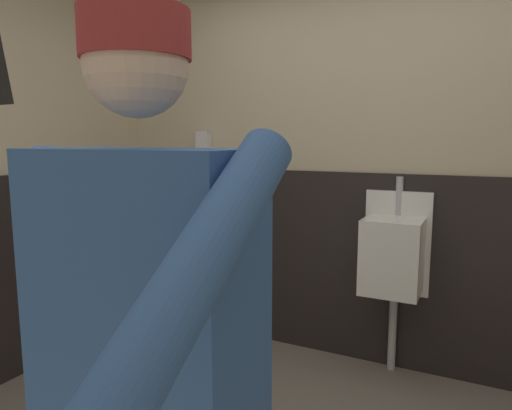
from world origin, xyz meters
TOP-DOWN VIEW (x-y plane):
  - wall_back at (0.00, 1.58)m, footprint 4.32×0.12m
  - wainscot_band_back at (0.00, 1.51)m, footprint 3.72×0.03m
  - urinal_solo at (0.23, 1.36)m, footprint 0.40×0.34m
  - person at (0.07, -0.70)m, footprint 0.71×0.60m
  - soap_dispenser at (-1.19, 1.48)m, footprint 0.10×0.07m

SIDE VIEW (x-z plane):
  - wainscot_band_back at x=0.00m, z-range 0.00..1.25m
  - urinal_solo at x=0.23m, z-range 0.16..1.40m
  - person at x=0.07m, z-range 0.16..1.87m
  - wall_back at x=0.00m, z-range 0.00..2.77m
  - soap_dispenser at x=-1.19m, z-range 1.34..1.52m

